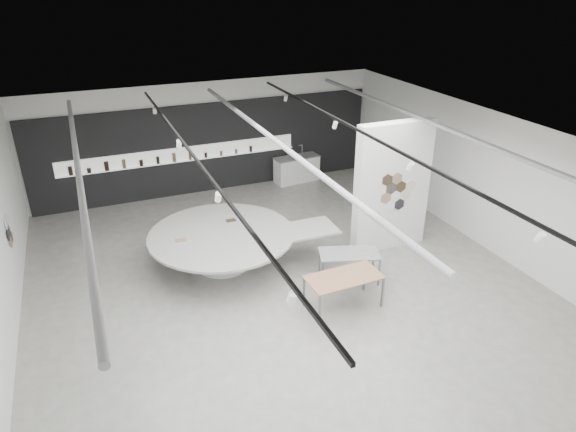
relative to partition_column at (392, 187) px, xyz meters
name	(u,v)px	position (x,y,z in m)	size (l,w,h in m)	color
room	(283,215)	(-3.59, -1.00, 0.27)	(12.02, 14.02, 3.82)	#999990
back_wall_display	(207,148)	(-3.59, 5.94, -0.26)	(11.80, 0.27, 3.10)	black
partition_column	(392,187)	(0.00, 0.00, 0.00)	(2.20, 0.38, 3.60)	white
display_island	(225,244)	(-4.53, 0.72, -1.17)	(4.90, 3.90, 0.97)	white
sample_table_wood	(344,279)	(-2.55, -2.11, -1.05)	(1.75, 0.92, 0.81)	#A07353
sample_table_stone	(349,255)	(-1.87, -1.14, -1.10)	(1.65, 1.19, 0.77)	gray
kitchen_counter	(297,169)	(-0.41, 5.51, -1.32)	(1.73, 0.82, 1.32)	white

